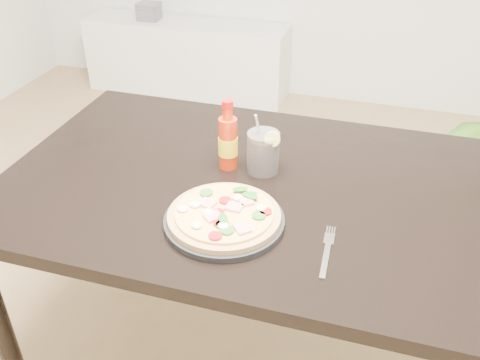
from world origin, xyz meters
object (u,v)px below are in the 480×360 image
(media_console, at_px, (187,58))
(plate, at_px, (224,221))
(dining_table, at_px, (252,206))
(pizza, at_px, (224,215))
(fork, at_px, (327,250))
(cola_cup, at_px, (263,153))
(hot_sauce_bottle, at_px, (228,142))

(media_console, bearing_deg, plate, -65.69)
(dining_table, xyz_separation_m, plate, (-0.02, -0.20, 0.09))
(pizza, distance_m, fork, 0.26)
(cola_cup, height_order, fork, cola_cup)
(hot_sauce_bottle, relative_size, media_console, 0.15)
(fork, bearing_deg, cola_cup, 125.63)
(plate, bearing_deg, fork, -6.39)
(pizza, bearing_deg, cola_cup, 84.26)
(media_console, bearing_deg, pizza, -65.68)
(fork, bearing_deg, media_console, 116.63)
(plate, relative_size, pizza, 1.07)
(plate, xyz_separation_m, pizza, (0.00, -0.00, 0.02))
(plate, height_order, hot_sauce_bottle, hot_sauce_bottle)
(dining_table, relative_size, hot_sauce_bottle, 6.67)
(cola_cup, xyz_separation_m, media_console, (-1.08, 2.06, -0.56))
(dining_table, height_order, cola_cup, cola_cup)
(plate, height_order, media_console, plate)
(dining_table, distance_m, media_console, 2.42)
(dining_table, relative_size, fork, 7.42)
(cola_cup, bearing_deg, pizza, -95.74)
(pizza, bearing_deg, media_console, 114.32)
(cola_cup, relative_size, fork, 0.96)
(hot_sauce_bottle, xyz_separation_m, fork, (0.34, -0.29, -0.08))
(fork, bearing_deg, hot_sauce_bottle, 136.76)
(hot_sauce_bottle, height_order, media_console, hot_sauce_bottle)
(dining_table, relative_size, pizza, 4.99)
(pizza, relative_size, cola_cup, 1.55)
(pizza, bearing_deg, dining_table, 85.70)
(plate, relative_size, hot_sauce_bottle, 1.43)
(plate, xyz_separation_m, fork, (0.26, -0.03, -0.01))
(plate, distance_m, media_console, 2.61)
(fork, bearing_deg, dining_table, 134.16)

